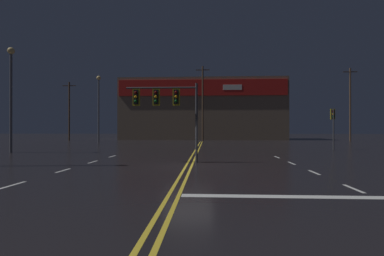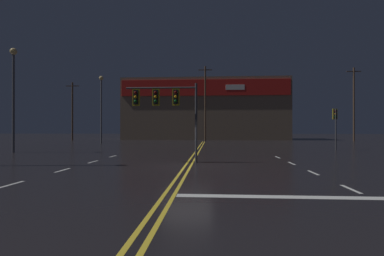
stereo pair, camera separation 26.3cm
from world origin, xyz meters
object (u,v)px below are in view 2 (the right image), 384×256
(traffic_signal_corner_northeast, at_px, (335,120))
(streetlight_near_left, at_px, (101,100))
(streetlight_median_approach, at_px, (13,85))
(traffic_signal_median, at_px, (164,101))

(traffic_signal_corner_northeast, bearing_deg, streetlight_near_left, 156.87)
(streetlight_near_left, bearing_deg, traffic_signal_corner_northeast, -23.13)
(streetlight_near_left, relative_size, streetlight_median_approach, 1.05)
(traffic_signal_corner_northeast, relative_size, streetlight_near_left, 0.42)
(streetlight_near_left, xyz_separation_m, streetlight_median_approach, (-1.43, -15.82, -0.25))
(traffic_signal_median, bearing_deg, streetlight_near_left, 118.71)
(streetlight_median_approach, bearing_deg, streetlight_near_left, 84.83)
(traffic_signal_median, relative_size, streetlight_median_approach, 0.53)
(traffic_signal_median, bearing_deg, streetlight_median_approach, 154.74)
(streetlight_median_approach, bearing_deg, traffic_signal_median, -25.26)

